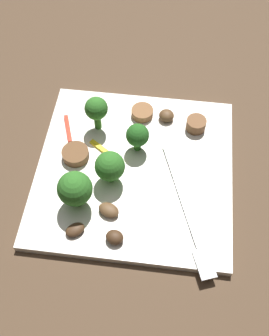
% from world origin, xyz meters
% --- Properties ---
extents(ground_plane, '(1.40, 1.40, 0.00)m').
position_xyz_m(ground_plane, '(0.00, 0.00, 0.00)').
color(ground_plane, '#4C3826').
extents(plate, '(0.25, 0.25, 0.01)m').
position_xyz_m(plate, '(0.00, 0.00, 0.01)').
color(plate, white).
rests_on(plate, ground_plane).
extents(fork, '(0.17, 0.07, 0.00)m').
position_xyz_m(fork, '(0.06, 0.07, 0.01)').
color(fork, silver).
rests_on(fork, plate).
extents(broccoli_floret_0, '(0.03, 0.03, 0.04)m').
position_xyz_m(broccoli_floret_0, '(-0.03, -0.00, 0.04)').
color(broccoli_floret_0, '#296420').
rests_on(broccoli_floret_0, plate).
extents(broccoli_floret_1, '(0.04, 0.04, 0.05)m').
position_xyz_m(broccoli_floret_1, '(0.06, -0.06, 0.04)').
color(broccoli_floret_1, '#347525').
rests_on(broccoli_floret_1, plate).
extents(broccoli_floret_2, '(0.03, 0.03, 0.05)m').
position_xyz_m(broccoli_floret_2, '(-0.06, -0.06, 0.05)').
color(broccoli_floret_2, '#347525').
rests_on(broccoli_floret_2, plate).
extents(broccoli_floret_3, '(0.04, 0.04, 0.05)m').
position_xyz_m(broccoli_floret_3, '(0.02, -0.03, 0.04)').
color(broccoli_floret_3, '#347525').
rests_on(broccoli_floret_3, plate).
extents(sausage_slice_0, '(0.05, 0.05, 0.01)m').
position_xyz_m(sausage_slice_0, '(-0.01, -0.08, 0.02)').
color(sausage_slice_0, brown).
rests_on(sausage_slice_0, plate).
extents(sausage_slice_1, '(0.04, 0.04, 0.02)m').
position_xyz_m(sausage_slice_1, '(-0.07, 0.07, 0.02)').
color(sausage_slice_1, brown).
rests_on(sausage_slice_1, plate).
extents(sausage_slice_2, '(0.04, 0.04, 0.01)m').
position_xyz_m(sausage_slice_2, '(-0.09, -0.00, 0.02)').
color(sausage_slice_2, brown).
rests_on(sausage_slice_2, plate).
extents(mushroom_0, '(0.03, 0.03, 0.01)m').
position_xyz_m(mushroom_0, '(0.09, -0.06, 0.02)').
color(mushroom_0, '#422B19').
rests_on(mushroom_0, plate).
extents(mushroom_1, '(0.03, 0.03, 0.01)m').
position_xyz_m(mushroom_1, '(0.07, -0.02, 0.02)').
color(mushroom_1, brown).
rests_on(mushroom_1, plate).
extents(mushroom_2, '(0.03, 0.03, 0.01)m').
position_xyz_m(mushroom_2, '(-0.09, 0.03, 0.02)').
color(mushroom_2, brown).
rests_on(mushroom_2, plate).
extents(mushroom_3, '(0.02, 0.02, 0.01)m').
position_xyz_m(mushroom_3, '(0.10, -0.01, 0.02)').
color(mushroom_3, '#422B19').
rests_on(mushroom_3, plate).
extents(pepper_strip_2, '(0.03, 0.05, 0.00)m').
position_xyz_m(pepper_strip_2, '(-0.02, -0.04, 0.01)').
color(pepper_strip_2, yellow).
rests_on(pepper_strip_2, plate).
extents(pepper_strip_3, '(0.04, 0.02, 0.00)m').
position_xyz_m(pepper_strip_3, '(-0.05, -0.10, 0.01)').
color(pepper_strip_3, red).
rests_on(pepper_strip_3, plate).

